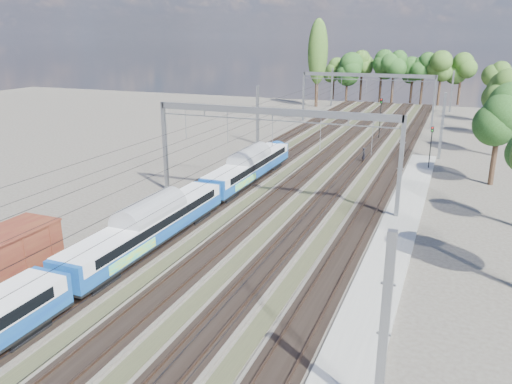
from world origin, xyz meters
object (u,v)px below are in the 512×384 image
at_px(worker, 364,155).
at_px(emu_train, 147,222).
at_px(signal_near, 381,114).
at_px(signal_far, 431,143).

bearing_deg(worker, emu_train, 139.86).
distance_m(signal_near, signal_far, 18.96).
distance_m(emu_train, signal_far, 36.69).
relative_size(signal_near, signal_far, 1.19).
bearing_deg(emu_train, signal_far, 61.58).
relative_size(worker, signal_near, 0.32).
relative_size(emu_train, signal_far, 10.79).
distance_m(emu_train, worker, 34.37).
xyz_separation_m(emu_train, signal_far, (17.46, 32.26, 1.02)).
height_order(worker, signal_near, signal_near).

